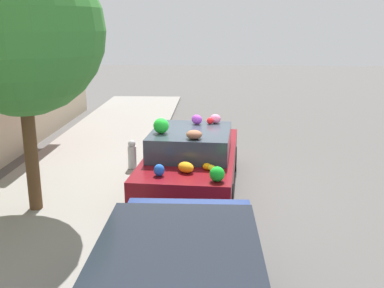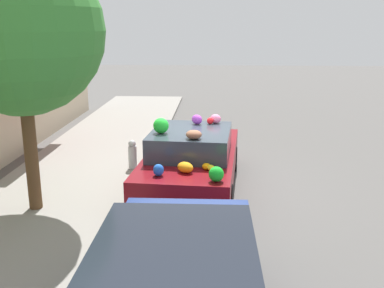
{
  "view_description": "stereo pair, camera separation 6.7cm",
  "coord_description": "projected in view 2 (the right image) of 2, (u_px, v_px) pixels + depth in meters",
  "views": [
    {
      "loc": [
        -9.23,
        -0.41,
        3.49
      ],
      "look_at": [
        0.0,
        0.01,
        1.0
      ],
      "focal_mm": 42.0,
      "sensor_mm": 36.0,
      "label": 1
    },
    {
      "loc": [
        -9.22,
        -0.48,
        3.49
      ],
      "look_at": [
        0.0,
        0.01,
        1.0
      ],
      "focal_mm": 42.0,
      "sensor_mm": 36.0,
      "label": 2
    }
  ],
  "objects": [
    {
      "name": "ground_plane",
      "position": [
        192.0,
        188.0,
        9.82
      ],
      "size": [
        60.0,
        60.0,
        0.0
      ],
      "primitive_type": "plane",
      "color": "#565451"
    },
    {
      "name": "street_tree",
      "position": [
        19.0,
        32.0,
        7.67
      ],
      "size": [
        2.93,
        2.93,
        4.71
      ],
      "color": "brown",
      "rests_on": "sidewalk_curb"
    },
    {
      "name": "fire_hydrant",
      "position": [
        132.0,
        154.0,
        10.74
      ],
      "size": [
        0.2,
        0.2,
        0.7
      ],
      "color": "#B2B2B7",
      "rests_on": "sidewalk_curb"
    },
    {
      "name": "art_car",
      "position": [
        192.0,
        158.0,
        9.6
      ],
      "size": [
        4.4,
        2.14,
        1.66
      ],
      "rotation": [
        0.0,
        0.0,
        -0.08
      ],
      "color": "maroon",
      "rests_on": "ground"
    },
    {
      "name": "sidewalk_curb",
      "position": [
        71.0,
        184.0,
        9.94
      ],
      "size": [
        24.0,
        3.2,
        0.11
      ],
      "color": "gray",
      "rests_on": "ground"
    }
  ]
}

